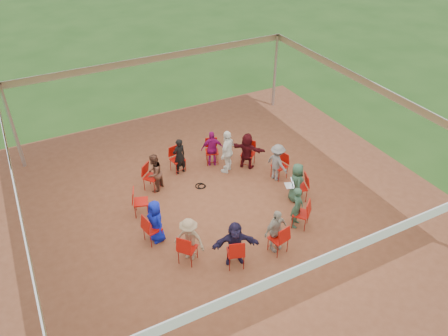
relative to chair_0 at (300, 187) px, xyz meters
name	(u,v)px	position (x,y,z in m)	size (l,w,h in m)	color
ground	(222,206)	(-2.24, 0.76, -0.45)	(80.00, 80.00, 0.00)	#234C17
dirt_patch	(222,206)	(-2.24, 0.76, -0.44)	(13.00, 13.00, 0.00)	brown
tent	(222,138)	(-2.24, 0.76, 1.92)	(10.33, 10.33, 3.00)	#B2B2B7
chair_0	(300,187)	(0.00, 0.00, 0.00)	(0.42, 0.44, 0.90)	#B61008
chair_1	(279,166)	(0.08, 1.22, 0.00)	(0.42, 0.44, 0.90)	#B61008
chair_2	(248,154)	(-0.46, 2.32, 0.00)	(0.42, 0.44, 0.90)	#B61008
chair_3	(212,152)	(-1.48, 3.00, 0.00)	(0.42, 0.44, 0.90)	#B61008
chair_4	(178,160)	(-2.70, 3.08, 0.00)	(0.42, 0.44, 0.90)	#B61008
chair_5	(151,177)	(-3.80, 2.54, 0.00)	(0.42, 0.44, 0.90)	#B61008
chair_6	(141,202)	(-4.48, 1.53, 0.00)	(0.42, 0.44, 0.90)	#B61008
chair_7	(153,229)	(-4.56, 0.31, 0.00)	(0.42, 0.44, 0.90)	#B61008
chair_8	(188,248)	(-4.02, -0.79, 0.00)	(0.42, 0.44, 0.90)	#B61008
chair_9	(236,252)	(-3.00, -1.48, 0.00)	(0.42, 0.44, 0.90)	#B61008
chair_10	(278,238)	(-1.78, -1.56, 0.00)	(0.42, 0.44, 0.90)	#B61008
chair_11	(301,214)	(-0.68, -1.02, 0.00)	(0.42, 0.44, 0.90)	#B61008
person_seated_0	(296,182)	(-0.11, 0.04, 0.20)	(0.63, 0.35, 1.28)	#2C513C
person_seated_1	(277,162)	(-0.04, 1.20, 0.20)	(0.83, 0.41, 1.28)	slate
person_seated_2	(247,151)	(-0.55, 2.24, 0.20)	(1.19, 0.44, 1.28)	#460C12
person_seated_3	(212,149)	(-1.51, 2.89, 0.20)	(0.75, 0.38, 1.28)	#951066
person_seated_4	(179,156)	(-2.67, 2.97, 0.20)	(0.47, 0.31, 1.28)	black
person_seated_5	(154,173)	(-3.72, 2.45, 0.20)	(0.62, 0.36, 1.28)	brown
person_seated_6	(156,221)	(-4.44, 0.33, 0.20)	(0.63, 0.35, 1.28)	#0D1CB4
person_seated_7	(189,239)	(-3.93, -0.71, 0.20)	(0.83, 0.41, 1.28)	#987E60
person_seated_8	(235,243)	(-2.96, -1.36, 0.20)	(1.19, 0.44, 1.28)	#1E1838
person_seated_9	(276,230)	(-1.80, -1.44, 0.20)	(0.75, 0.38, 1.28)	#A9A496
person_seated_10	(297,207)	(-0.76, -0.93, 0.20)	(0.47, 0.31, 1.28)	#2C513C
standing_person	(227,151)	(-1.23, 2.33, 0.32)	(0.89, 0.46, 1.52)	white
cable_coil	(201,186)	(-2.39, 1.94, -0.43)	(0.37, 0.37, 0.03)	black
laptop	(291,184)	(-0.27, 0.09, 0.16)	(0.35, 0.39, 0.22)	#B7B7BC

